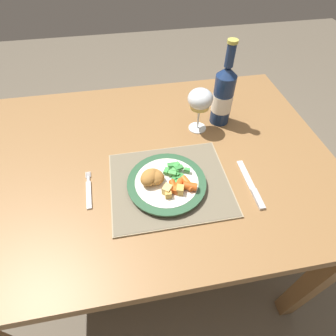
{
  "coord_description": "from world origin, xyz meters",
  "views": [
    {
      "loc": [
        -0.03,
        -0.61,
        1.36
      ],
      "look_at": [
        0.06,
        -0.1,
        0.78
      ],
      "focal_mm": 28.0,
      "sensor_mm": 36.0,
      "label": 1
    }
  ],
  "objects": [
    {
      "name": "ground_plane",
      "position": [
        0.0,
        0.0,
        0.0
      ],
      "size": [
        6.0,
        6.0,
        0.0
      ],
      "primitive_type": "plane",
      "color": "brown"
    },
    {
      "name": "dining_table",
      "position": [
        0.0,
        0.0,
        0.64
      ],
      "size": [
        1.23,
        0.87,
        0.74
      ],
      "color": "olive",
      "rests_on": "ground"
    },
    {
      "name": "placemat",
      "position": [
        0.06,
        -0.13,
        0.74
      ],
      "size": [
        0.35,
        0.3,
        0.01
      ],
      "color": "gray",
      "rests_on": "dining_table"
    },
    {
      "name": "dinner_plate",
      "position": [
        0.05,
        -0.14,
        0.76
      ],
      "size": [
        0.23,
        0.23,
        0.02
      ],
      "color": "white",
      "rests_on": "placemat"
    },
    {
      "name": "breaded_croquettes",
      "position": [
        0.01,
        -0.13,
        0.78
      ],
      "size": [
        0.09,
        0.08,
        0.04
      ],
      "color": "#A87033",
      "rests_on": "dinner_plate"
    },
    {
      "name": "green_beans_pile",
      "position": [
        0.08,
        -0.11,
        0.77
      ],
      "size": [
        0.08,
        0.09,
        0.02
      ],
      "color": "green",
      "rests_on": "dinner_plate"
    },
    {
      "name": "glazed_carrots",
      "position": [
        0.08,
        -0.17,
        0.78
      ],
      "size": [
        0.1,
        0.06,
        0.02
      ],
      "color": "orange",
      "rests_on": "dinner_plate"
    },
    {
      "name": "fork",
      "position": [
        -0.18,
        -0.12,
        0.74
      ],
      "size": [
        0.02,
        0.14,
        0.01
      ],
      "color": "silver",
      "rests_on": "dining_table"
    },
    {
      "name": "table_knife",
      "position": [
        0.3,
        -0.19,
        0.74
      ],
      "size": [
        0.02,
        0.19,
        0.01
      ],
      "color": "silver",
      "rests_on": "dining_table"
    },
    {
      "name": "wine_glass",
      "position": [
        0.21,
        0.11,
        0.86
      ],
      "size": [
        0.08,
        0.08,
        0.16
      ],
      "color": "silver",
      "rests_on": "dining_table"
    },
    {
      "name": "bottle",
      "position": [
        0.3,
        0.14,
        0.85
      ],
      "size": [
        0.07,
        0.07,
        0.3
      ],
      "color": "navy",
      "rests_on": "dining_table"
    },
    {
      "name": "roast_potatoes",
      "position": [
        0.05,
        -0.18,
        0.78
      ],
      "size": [
        0.07,
        0.04,
        0.03
      ],
      "color": "gold",
      "rests_on": "dinner_plate"
    }
  ]
}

